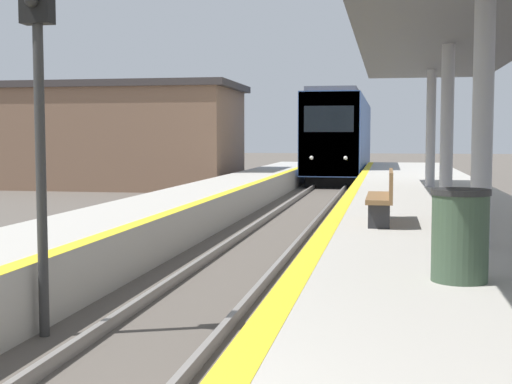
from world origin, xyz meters
The scene contains 6 objects.
train centered at (0.00, 38.73, 2.36)m, with size 2.76×18.97×4.65m.
signal_near centered at (-1.38, 5.18, 3.18)m, with size 0.36×0.31×4.55m.
station_canopy centered at (3.85, 10.43, 4.34)m, with size 3.84×23.59×3.68m.
trash_bin centered at (3.35, 5.07, 1.35)m, with size 0.61×0.61×0.96m.
bench centered at (2.54, 10.01, 1.36)m, with size 0.44×1.96×0.92m.
station_building centered at (-9.94, 28.99, 2.41)m, with size 11.76×6.07×4.79m.
Camera 1 is at (2.60, -2.51, 2.36)m, focal length 50.00 mm.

